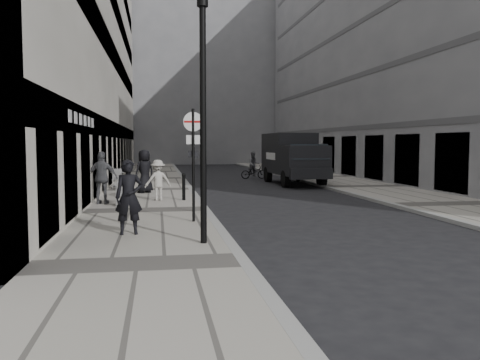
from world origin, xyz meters
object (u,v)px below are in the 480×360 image
object	(u,v)px
sign_post	(193,149)
panel_van	(292,155)
cyclist	(254,168)
walking_man	(129,197)
lamppost	(203,106)

from	to	relation	value
sign_post	panel_van	bearing A→B (deg)	69.18
sign_post	panel_van	xyz separation A→B (m)	(6.59, 13.67, -0.54)
panel_van	cyclist	world-z (taller)	panel_van
walking_man	panel_van	xyz separation A→B (m)	(8.30, 15.45, 0.59)
walking_man	sign_post	bearing A→B (deg)	41.11
sign_post	cyclist	distance (m)	18.86
walking_man	lamppost	world-z (taller)	lamppost
sign_post	lamppost	distance (m)	3.32
walking_man	cyclist	world-z (taller)	walking_man
walking_man	panel_van	world-z (taller)	panel_van
sign_post	panel_van	distance (m)	15.19
panel_van	cyclist	distance (m)	4.71
sign_post	cyclist	xyz separation A→B (m)	(5.19, 18.07, -1.47)
lamppost	panel_van	bearing A→B (deg)	68.61
walking_man	cyclist	xyz separation A→B (m)	(6.89, 19.85, -0.34)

